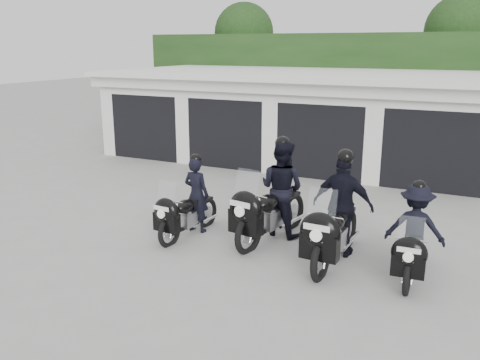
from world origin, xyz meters
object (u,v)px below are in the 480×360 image
at_px(police_bike_c, 339,213).
at_px(police_bike_d, 414,234).
at_px(police_bike_a, 189,203).
at_px(police_bike_b, 276,195).

relative_size(police_bike_c, police_bike_d, 1.24).
distance_m(police_bike_a, police_bike_c, 3.12).
xyz_separation_m(police_bike_a, police_bike_c, (3.11, 0.15, 0.20)).
height_order(police_bike_b, police_bike_d, police_bike_b).
xyz_separation_m(police_bike_b, police_bike_d, (2.78, -0.57, -0.18)).
height_order(police_bike_b, police_bike_c, police_bike_b).
height_order(police_bike_c, police_bike_d, police_bike_c).
distance_m(police_bike_b, police_bike_c, 1.54).
height_order(police_bike_a, police_bike_b, police_bike_b).
bearing_deg(police_bike_a, police_bike_c, 7.57).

